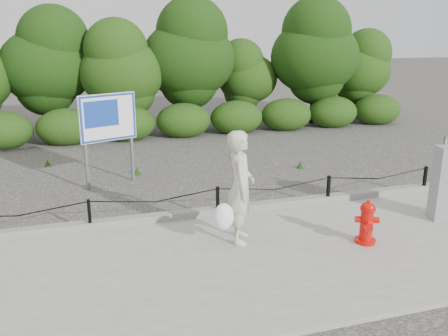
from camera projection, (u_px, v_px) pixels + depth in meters
ground at (218, 218)px, 9.66m from camera, size 90.00×90.00×0.00m
sidewalk at (252, 261)px, 7.82m from camera, size 14.00×4.00×0.08m
curb at (217, 211)px, 9.67m from camera, size 14.00×0.22×0.14m
chain_barrier at (218, 197)px, 9.54m from camera, size 10.06×0.06×0.60m
treeline at (165, 62)px, 17.30m from camera, size 19.98×3.75×4.81m
fire_hydrant at (367, 223)px, 8.29m from camera, size 0.49×0.49×0.79m
pedestrian at (239, 189)px, 8.20m from camera, size 0.87×0.85×2.01m
utility_cabinet at (448, 183)px, 9.25m from camera, size 0.61×0.45×1.64m
advertising_sign at (108, 122)px, 11.26m from camera, size 1.34×0.55×2.26m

